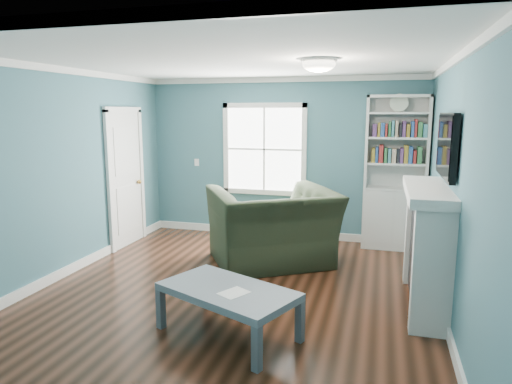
# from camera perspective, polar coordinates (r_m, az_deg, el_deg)

# --- Properties ---
(floor) EXTENTS (5.00, 5.00, 0.00)m
(floor) POSITION_cam_1_polar(r_m,az_deg,el_deg) (5.42, -2.64, -12.35)
(floor) COLOR black
(floor) RESTS_ON ground
(room_walls) EXTENTS (5.00, 5.00, 5.00)m
(room_walls) POSITION_cam_1_polar(r_m,az_deg,el_deg) (5.03, -2.79, 4.54)
(room_walls) COLOR #3C6B7B
(room_walls) RESTS_ON ground
(trim) EXTENTS (4.50, 5.00, 2.60)m
(trim) POSITION_cam_1_polar(r_m,az_deg,el_deg) (5.08, -2.75, 0.67)
(trim) COLOR white
(trim) RESTS_ON ground
(window) EXTENTS (1.40, 0.06, 1.50)m
(window) POSITION_cam_1_polar(r_m,az_deg,el_deg) (7.51, 1.04, 5.35)
(window) COLOR white
(window) RESTS_ON room_walls
(bookshelf) EXTENTS (0.90, 0.35, 2.31)m
(bookshelf) POSITION_cam_1_polar(r_m,az_deg,el_deg) (7.15, 16.91, 0.43)
(bookshelf) COLOR silver
(bookshelf) RESTS_ON ground
(fireplace) EXTENTS (0.44, 1.58, 1.30)m
(fireplace) POSITION_cam_1_polar(r_m,az_deg,el_deg) (5.18, 20.62, -6.61)
(fireplace) COLOR black
(fireplace) RESTS_ON ground
(tv) EXTENTS (0.06, 1.10, 0.65)m
(tv) POSITION_cam_1_polar(r_m,az_deg,el_deg) (5.00, 22.77, 5.40)
(tv) COLOR black
(tv) RESTS_ON fireplace
(door) EXTENTS (0.12, 0.98, 2.17)m
(door) POSITION_cam_1_polar(r_m,az_deg,el_deg) (7.30, -15.96, 1.86)
(door) COLOR silver
(door) RESTS_ON ground
(ceiling_fixture) EXTENTS (0.38, 0.38, 0.15)m
(ceiling_fixture) POSITION_cam_1_polar(r_m,az_deg,el_deg) (4.93, 7.87, 15.61)
(ceiling_fixture) COLOR white
(ceiling_fixture) RESTS_ON room_walls
(light_switch) EXTENTS (0.08, 0.01, 0.12)m
(light_switch) POSITION_cam_1_polar(r_m,az_deg,el_deg) (7.92, -7.42, 3.70)
(light_switch) COLOR white
(light_switch) RESTS_ON room_walls
(recliner) EXTENTS (1.88, 1.71, 1.38)m
(recliner) POSITION_cam_1_polar(r_m,az_deg,el_deg) (6.17, 2.07, -2.81)
(recliner) COLOR #222E1D
(recliner) RESTS_ON ground
(coffee_table) EXTENTS (1.43, 1.13, 0.46)m
(coffee_table) POSITION_cam_1_polar(r_m,az_deg,el_deg) (4.32, -3.53, -12.62)
(coffee_table) COLOR #4C535B
(coffee_table) RESTS_ON ground
(paper_sheet) EXTENTS (0.30, 0.32, 0.00)m
(paper_sheet) POSITION_cam_1_polar(r_m,az_deg,el_deg) (4.19, -2.77, -12.48)
(paper_sheet) COLOR white
(paper_sheet) RESTS_ON coffee_table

